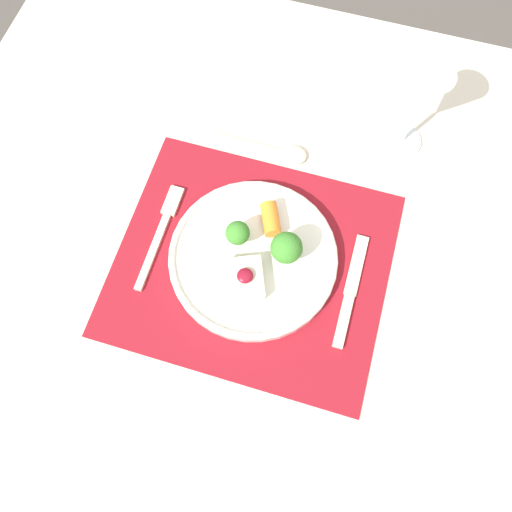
# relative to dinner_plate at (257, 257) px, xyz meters

# --- Properties ---
(ground_plane) EXTENTS (8.00, 8.00, 0.00)m
(ground_plane) POSITION_rel_dinner_plate_xyz_m (-0.01, -0.01, -0.75)
(ground_plane) COLOR #4C4742
(dining_table) EXTENTS (1.22, 1.15, 0.74)m
(dining_table) POSITION_rel_dinner_plate_xyz_m (-0.01, -0.01, -0.11)
(dining_table) COLOR beige
(dining_table) RESTS_ON ground_plane
(placemat) EXTENTS (0.44, 0.38, 0.00)m
(placemat) POSITION_rel_dinner_plate_xyz_m (-0.01, -0.01, -0.02)
(placemat) COLOR maroon
(placemat) RESTS_ON dining_table
(dinner_plate) EXTENTS (0.27, 0.27, 0.08)m
(dinner_plate) POSITION_rel_dinner_plate_xyz_m (0.00, 0.00, 0.00)
(dinner_plate) COLOR silver
(dinner_plate) RESTS_ON placemat
(fork) EXTENTS (0.02, 0.19, 0.01)m
(fork) POSITION_rel_dinner_plate_xyz_m (-0.17, 0.01, -0.01)
(fork) COLOR beige
(fork) RESTS_ON placemat
(knife) EXTENTS (0.02, 0.19, 0.01)m
(knife) POSITION_rel_dinner_plate_xyz_m (0.16, -0.02, -0.01)
(knife) COLOR beige
(knife) RESTS_ON placemat
(spoon) EXTENTS (0.18, 0.04, 0.01)m
(spoon) POSITION_rel_dinner_plate_xyz_m (-0.02, 0.21, -0.01)
(spoon) COLOR beige
(spoon) RESTS_ON dining_table
(wine_glass_near) EXTENTS (0.07, 0.07, 0.18)m
(wine_glass_near) POSITION_rel_dinner_plate_xyz_m (0.18, 0.29, 0.10)
(wine_glass_near) COLOR white
(wine_glass_near) RESTS_ON dining_table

